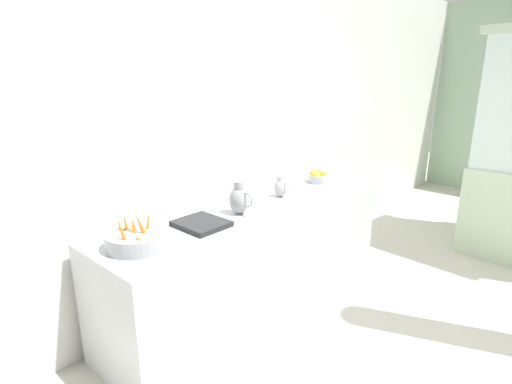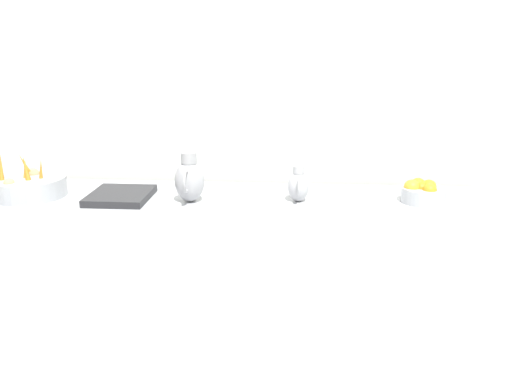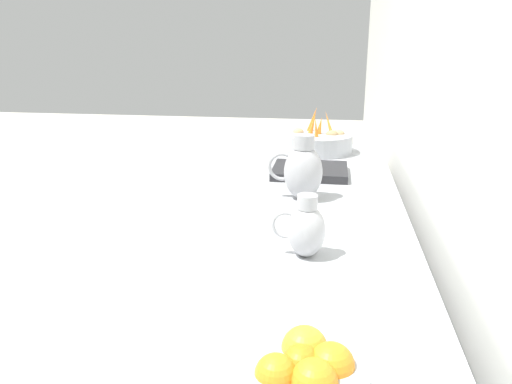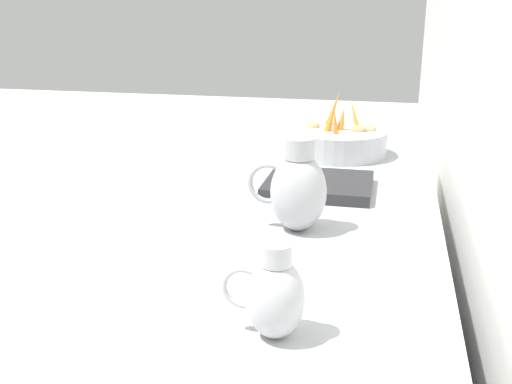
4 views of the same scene
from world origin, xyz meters
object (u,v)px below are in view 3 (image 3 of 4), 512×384
(vegetable_colander, at_px, (318,142))
(orange_bowl, at_px, (304,380))
(metal_pitcher_short, at_px, (306,229))
(metal_pitcher_tall, at_px, (302,170))

(vegetable_colander, relative_size, orange_bowl, 1.70)
(vegetable_colander, distance_m, metal_pitcher_short, 1.40)
(metal_pitcher_tall, xyz_separation_m, metal_pitcher_short, (-0.04, 0.55, -0.03))
(metal_pitcher_short, bearing_deg, orange_bowl, 93.00)
(orange_bowl, distance_m, metal_pitcher_short, 0.63)
(orange_bowl, bearing_deg, metal_pitcher_tall, -86.20)
(vegetable_colander, height_order, orange_bowl, vegetable_colander)
(orange_bowl, bearing_deg, vegetable_colander, -88.70)
(metal_pitcher_tall, bearing_deg, metal_pitcher_short, 94.70)
(metal_pitcher_tall, bearing_deg, vegetable_colander, -92.12)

